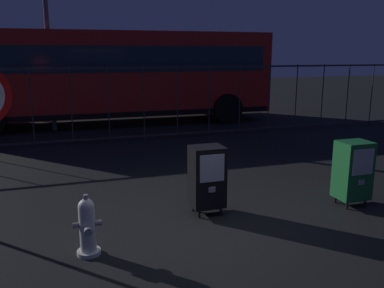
% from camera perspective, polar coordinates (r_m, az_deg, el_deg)
% --- Properties ---
extents(ground_plane, '(60.00, 60.00, 0.00)m').
position_cam_1_polar(ground_plane, '(5.66, 0.91, -11.72)').
color(ground_plane, black).
extents(fire_hydrant, '(0.33, 0.31, 0.75)m').
position_cam_1_polar(fire_hydrant, '(5.00, -14.51, -11.19)').
color(fire_hydrant, silver).
rests_on(fire_hydrant, ground_plane).
extents(newspaper_box_primary, '(0.48, 0.42, 1.02)m').
position_cam_1_polar(newspaper_box_primary, '(5.96, 2.14, -4.59)').
color(newspaper_box_primary, black).
rests_on(newspaper_box_primary, ground_plane).
extents(newspaper_box_secondary, '(0.48, 0.42, 1.02)m').
position_cam_1_polar(newspaper_box_secondary, '(6.75, 21.71, -3.42)').
color(newspaper_box_secondary, black).
rests_on(newspaper_box_secondary, ground_plane).
extents(fence_barrier, '(18.03, 0.04, 2.00)m').
position_cam_1_polar(fence_barrier, '(11.02, -9.23, 5.67)').
color(fence_barrier, '#2D2D33').
rests_on(fence_barrier, ground_plane).
extents(bus_near, '(10.53, 2.89, 3.00)m').
position_cam_1_polar(bus_near, '(13.93, -11.27, 9.90)').
color(bus_near, red).
rests_on(bus_near, ground_plane).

